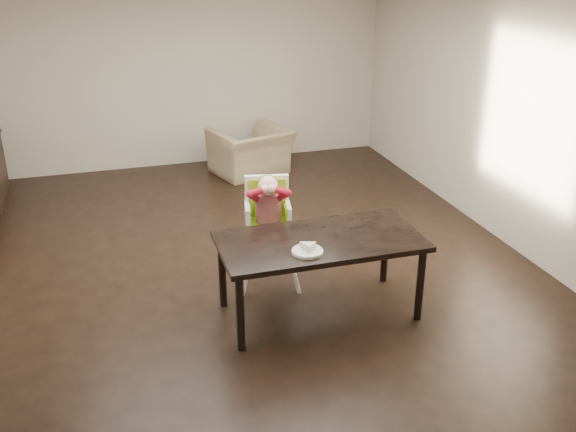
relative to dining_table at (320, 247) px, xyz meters
name	(u,v)px	position (x,y,z in m)	size (l,w,h in m)	color
ground	(241,263)	(-0.48, 1.16, -0.67)	(7.00, 7.00, 0.00)	black
room_walls	(235,90)	(-0.48, 1.16, 1.18)	(6.02, 7.02, 2.71)	beige
dining_table	(320,247)	(0.00, 0.00, 0.00)	(1.80, 0.90, 0.75)	black
high_chair	(268,207)	(-0.28, 0.73, 0.13)	(0.55, 0.55, 1.13)	white
plate	(308,249)	(-0.19, -0.22, 0.11)	(0.35, 0.35, 0.08)	white
armchair	(250,144)	(0.32, 3.90, -0.22)	(1.03, 0.67, 0.90)	tan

